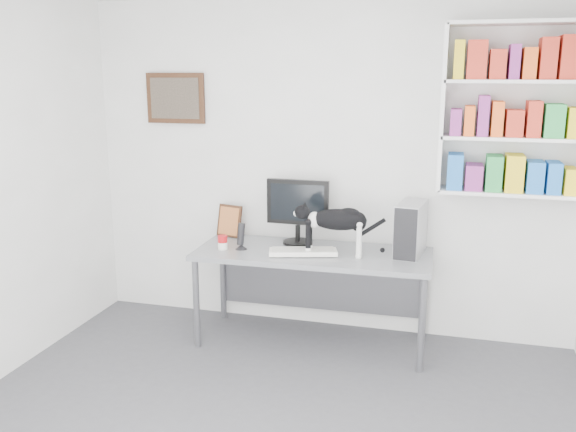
{
  "coord_description": "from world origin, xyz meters",
  "views": [
    {
      "loc": [
        0.99,
        -2.83,
        2.11
      ],
      "look_at": [
        -0.19,
        1.53,
        1.04
      ],
      "focal_mm": 38.0,
      "sensor_mm": 36.0,
      "label": 1
    }
  ],
  "objects_px": {
    "keyboard": "(303,252)",
    "cat": "(336,231)",
    "desk": "(312,297)",
    "leaning_print": "(229,220)",
    "soup_can": "(223,242)",
    "pc_tower": "(411,229)",
    "monitor": "(298,211)",
    "bookshelf": "(515,110)",
    "speaker": "(241,236)"
  },
  "relations": [
    {
      "from": "speaker",
      "to": "monitor",
      "type": "bearing_deg",
      "value": 57.77
    },
    {
      "from": "keyboard",
      "to": "bookshelf",
      "type": "bearing_deg",
      "value": -2.46
    },
    {
      "from": "keyboard",
      "to": "cat",
      "type": "xyz_separation_m",
      "value": [
        0.25,
        0.03,
        0.17
      ]
    },
    {
      "from": "keyboard",
      "to": "soup_can",
      "type": "height_order",
      "value": "soup_can"
    },
    {
      "from": "speaker",
      "to": "soup_can",
      "type": "xyz_separation_m",
      "value": [
        -0.14,
        -0.04,
        -0.05
      ]
    },
    {
      "from": "keyboard",
      "to": "pc_tower",
      "type": "height_order",
      "value": "pc_tower"
    },
    {
      "from": "speaker",
      "to": "soup_can",
      "type": "bearing_deg",
      "value": -141.03
    },
    {
      "from": "leaning_print",
      "to": "keyboard",
      "type": "bearing_deg",
      "value": -10.78
    },
    {
      "from": "soup_can",
      "to": "keyboard",
      "type": "bearing_deg",
      "value": 3.14
    },
    {
      "from": "soup_can",
      "to": "pc_tower",
      "type": "bearing_deg",
      "value": 10.15
    },
    {
      "from": "bookshelf",
      "to": "cat",
      "type": "distance_m",
      "value": 1.55
    },
    {
      "from": "desk",
      "to": "pc_tower",
      "type": "height_order",
      "value": "pc_tower"
    },
    {
      "from": "keyboard",
      "to": "pc_tower",
      "type": "relative_size",
      "value": 1.29
    },
    {
      "from": "keyboard",
      "to": "leaning_print",
      "type": "height_order",
      "value": "leaning_print"
    },
    {
      "from": "bookshelf",
      "to": "desk",
      "type": "distance_m",
      "value": 2.06
    },
    {
      "from": "monitor",
      "to": "keyboard",
      "type": "xyz_separation_m",
      "value": [
        0.11,
        -0.28,
        -0.25
      ]
    },
    {
      "from": "pc_tower",
      "to": "soup_can",
      "type": "distance_m",
      "value": 1.46
    },
    {
      "from": "speaker",
      "to": "soup_can",
      "type": "height_order",
      "value": "speaker"
    },
    {
      "from": "leaning_print",
      "to": "soup_can",
      "type": "xyz_separation_m",
      "value": [
        0.08,
        -0.38,
        -0.08
      ]
    },
    {
      "from": "cat",
      "to": "leaning_print",
      "type": "bearing_deg",
      "value": 156.44
    },
    {
      "from": "keyboard",
      "to": "leaning_print",
      "type": "distance_m",
      "value": 0.81
    },
    {
      "from": "leaning_print",
      "to": "cat",
      "type": "xyz_separation_m",
      "value": [
        0.97,
        -0.32,
        0.05
      ]
    },
    {
      "from": "desk",
      "to": "speaker",
      "type": "xyz_separation_m",
      "value": [
        -0.56,
        -0.08,
        0.49
      ]
    },
    {
      "from": "monitor",
      "to": "leaning_print",
      "type": "height_order",
      "value": "monitor"
    },
    {
      "from": "pc_tower",
      "to": "leaning_print",
      "type": "height_order",
      "value": "pc_tower"
    },
    {
      "from": "speaker",
      "to": "keyboard",
      "type": "bearing_deg",
      "value": 22.34
    },
    {
      "from": "monitor",
      "to": "speaker",
      "type": "distance_m",
      "value": 0.5
    },
    {
      "from": "desk",
      "to": "monitor",
      "type": "xyz_separation_m",
      "value": [
        -0.17,
        0.19,
        0.65
      ]
    },
    {
      "from": "desk",
      "to": "leaning_print",
      "type": "xyz_separation_m",
      "value": [
        -0.78,
        0.26,
        0.52
      ]
    },
    {
      "from": "pc_tower",
      "to": "speaker",
      "type": "distance_m",
      "value": 1.31
    },
    {
      "from": "monitor",
      "to": "leaning_print",
      "type": "bearing_deg",
      "value": 173.89
    },
    {
      "from": "bookshelf",
      "to": "desk",
      "type": "xyz_separation_m",
      "value": [
        -1.41,
        -0.25,
        -1.47
      ]
    },
    {
      "from": "speaker",
      "to": "leaning_print",
      "type": "distance_m",
      "value": 0.41
    },
    {
      "from": "bookshelf",
      "to": "leaning_print",
      "type": "xyz_separation_m",
      "value": [
        -2.19,
        0.0,
        -0.95
      ]
    },
    {
      "from": "leaning_print",
      "to": "desk",
      "type": "bearing_deg",
      "value": -3.46
    },
    {
      "from": "monitor",
      "to": "soup_can",
      "type": "distance_m",
      "value": 0.65
    },
    {
      "from": "leaning_print",
      "to": "cat",
      "type": "height_order",
      "value": "cat"
    },
    {
      "from": "bookshelf",
      "to": "cat",
      "type": "xyz_separation_m",
      "value": [
        -1.22,
        -0.32,
        -0.9
      ]
    },
    {
      "from": "cat",
      "to": "keyboard",
      "type": "bearing_deg",
      "value": -179.25
    },
    {
      "from": "keyboard",
      "to": "soup_can",
      "type": "relative_size",
      "value": 4.68
    },
    {
      "from": "keyboard",
      "to": "monitor",
      "type": "bearing_deg",
      "value": 96.57
    },
    {
      "from": "speaker",
      "to": "desk",
      "type": "bearing_deg",
      "value": 31.51
    },
    {
      "from": "desk",
      "to": "pc_tower",
      "type": "relative_size",
      "value": 4.53
    },
    {
      "from": "desk",
      "to": "keyboard",
      "type": "relative_size",
      "value": 3.52
    },
    {
      "from": "desk",
      "to": "speaker",
      "type": "bearing_deg",
      "value": -172.66
    },
    {
      "from": "cat",
      "to": "desk",
      "type": "bearing_deg",
      "value": 156.51
    },
    {
      "from": "desk",
      "to": "monitor",
      "type": "bearing_deg",
      "value": 130.78
    },
    {
      "from": "pc_tower",
      "to": "bookshelf",
      "type": "bearing_deg",
      "value": 17.67
    },
    {
      "from": "desk",
      "to": "leaning_print",
      "type": "height_order",
      "value": "leaning_print"
    },
    {
      "from": "monitor",
      "to": "pc_tower",
      "type": "distance_m",
      "value": 0.9
    }
  ]
}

